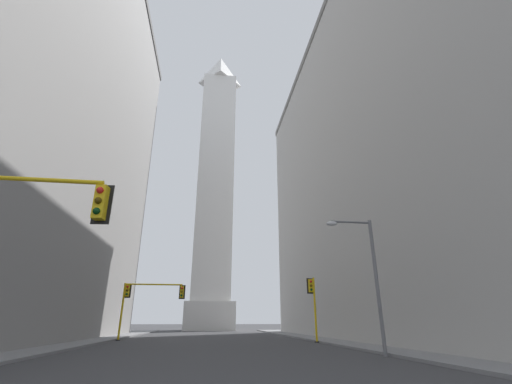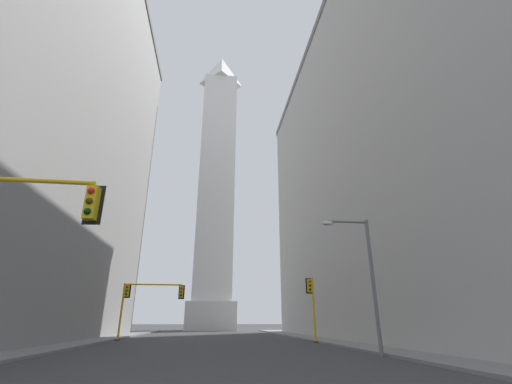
# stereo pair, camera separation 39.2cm
# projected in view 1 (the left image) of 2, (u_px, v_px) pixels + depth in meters

# --- Properties ---
(sidewalk_left) EXTENTS (5.00, 81.78, 0.15)m
(sidewalk_left) POSITION_uv_depth(u_px,v_px,m) (42.00, 347.00, 22.65)
(sidewalk_left) COLOR slate
(sidewalk_left) RESTS_ON ground_plane
(sidewalk_right) EXTENTS (5.00, 81.78, 0.15)m
(sidewalk_right) POSITION_uv_depth(u_px,v_px,m) (366.00, 344.00, 25.52)
(sidewalk_right) COLOR slate
(sidewalk_right) RESTS_ON ground_plane
(building_right) EXTENTS (24.42, 52.51, 36.74)m
(building_right) POSITION_uv_depth(u_px,v_px,m) (429.00, 163.00, 38.51)
(building_right) COLOR #B2AFAA
(building_right) RESTS_ON ground_plane
(obelisk) EXTENTS (9.38, 9.38, 64.51)m
(obelisk) POSITION_uv_depth(u_px,v_px,m) (216.00, 179.00, 75.43)
(obelisk) COLOR silver
(obelisk) RESTS_ON ground_plane
(traffic_light_mid_right) EXTENTS (0.78, 0.50, 5.31)m
(traffic_light_mid_right) POSITION_uv_depth(u_px,v_px,m) (313.00, 299.00, 29.78)
(traffic_light_mid_right) COLOR yellow
(traffic_light_mid_right) RESTS_ON ground_plane
(traffic_light_mid_left) EXTENTS (5.93, 0.50, 5.14)m
(traffic_light_mid_left) POSITION_uv_depth(u_px,v_px,m) (146.00, 296.00, 32.91)
(traffic_light_mid_left) COLOR yellow
(traffic_light_mid_left) RESTS_ON ground_plane
(street_lamp) EXTENTS (2.73, 0.36, 7.22)m
(street_lamp) POSITION_uv_depth(u_px,v_px,m) (367.00, 268.00, 18.99)
(street_lamp) COLOR slate
(street_lamp) RESTS_ON ground_plane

